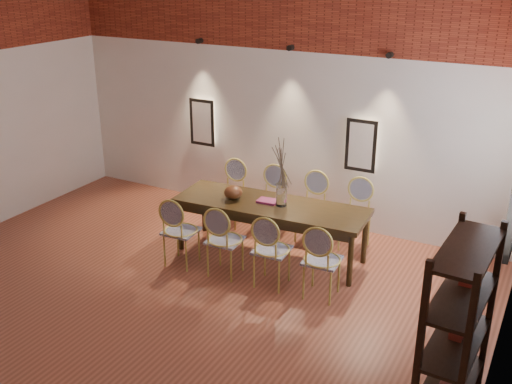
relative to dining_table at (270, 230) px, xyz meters
The scene contains 21 objects.
floor 2.27m from the dining_table, 104.32° to the right, with size 7.00×7.00×0.02m, color #9B4F37.
wall_back 2.21m from the dining_table, 111.71° to the left, with size 7.00×0.10×4.00m, color silver.
niche_left 2.44m from the dining_table, 145.21° to the left, with size 0.36×0.06×0.66m, color #FFEAC6.
niche_right 1.75m from the dining_table, 59.85° to the left, with size 0.36×0.06×0.66m, color #FFEAC6.
spot_fixture_left 3.12m from the dining_table, 145.84° to the left, with size 0.08×0.08×0.10m, color black.
spot_fixture_mid 2.54m from the dining_table, 105.66° to the left, with size 0.08×0.08×0.10m, color black.
spot_fixture_right 2.72m from the dining_table, 50.19° to the left, with size 0.08×0.08×0.10m, color black.
dining_table is the anchor object (origin of this frame).
chair_near_a 1.17m from the dining_table, 140.45° to the right, with size 0.44×0.44×0.94m, color tan, non-canonical shape.
chair_near_b 0.76m from the dining_table, 111.08° to the right, with size 0.44×0.44×0.94m, color tan, non-canonical shape.
chair_near_c 0.76m from the dining_table, 61.67° to the right, with size 0.44×0.44×0.94m, color tan, non-canonical shape.
chair_near_d 1.17m from the dining_table, 32.30° to the right, with size 0.44×0.44×0.94m, color tan, non-canonical shape.
chair_far_a 1.17m from the dining_table, 147.70° to the left, with size 0.44×0.44×0.94m, color tan, non-canonical shape.
chair_far_b 0.76m from the dining_table, 118.33° to the left, with size 0.44×0.44×0.94m, color tan, non-canonical shape.
chair_far_c 0.76m from the dining_table, 68.92° to the left, with size 0.44×0.44×0.94m, color tan, non-canonical shape.
chair_far_d 1.17m from the dining_table, 39.55° to the left, with size 0.44×0.44×0.94m, color tan, non-canonical shape.
vase 0.55m from the dining_table, ahead, with size 0.14×0.14×0.30m, color silver.
dried_branches 0.99m from the dining_table, ahead, with size 0.50×0.50×0.70m, color #4C3E2F, non-canonical shape.
bowl 0.70m from the dining_table, behind, with size 0.24×0.24×0.18m, color #592D16.
book 0.39m from the dining_table, 156.52° to the left, with size 0.26×0.18×0.03m, color #892656.
shelving_rack 3.52m from the dining_table, 38.39° to the right, with size 0.38×1.00×1.80m, color black, non-canonical shape.
Camera 1 is at (3.77, -4.21, 3.72)m, focal length 42.00 mm.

